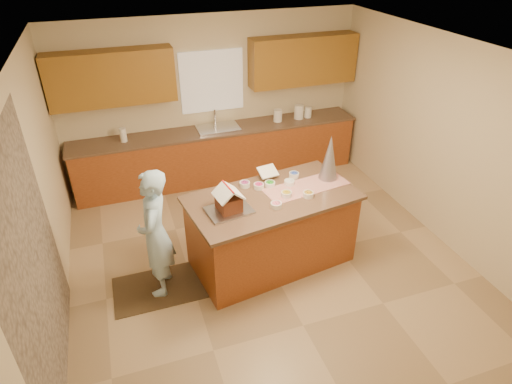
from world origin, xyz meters
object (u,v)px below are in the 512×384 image
tinsel_tree (329,158)px  gingerbread_house (229,201)px  boy (155,234)px  island_base (272,231)px

tinsel_tree → gingerbread_house: size_ratio=1.73×
tinsel_tree → gingerbread_house: 1.47m
tinsel_tree → boy: (-2.28, -0.23, -0.49)m
island_base → boy: (-1.44, -0.04, 0.33)m
island_base → boy: 1.48m
gingerbread_house → boy: bearing=173.3°
tinsel_tree → gingerbread_house: bearing=-167.1°
island_base → gingerbread_house: bearing=-174.8°
tinsel_tree → island_base: bearing=-167.7°
island_base → tinsel_tree: size_ratio=3.27×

